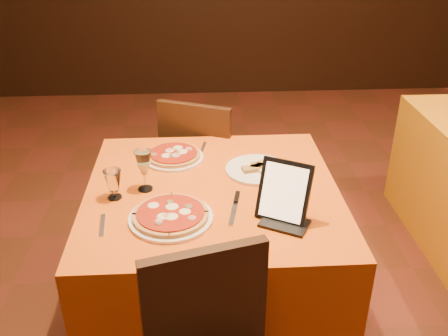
{
  "coord_description": "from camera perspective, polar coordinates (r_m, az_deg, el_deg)",
  "views": [
    {
      "loc": [
        -0.47,
        -1.75,
        1.85
      ],
      "look_at": [
        -0.35,
        0.11,
        0.86
      ],
      "focal_mm": 40.0,
      "sensor_mm": 36.0,
      "label": 1
    }
  ],
  "objects": [
    {
      "name": "wine_glass",
      "position": [
        2.15,
        -9.13,
        -0.26
      ],
      "size": [
        0.1,
        0.1,
        0.19
      ],
      "primitive_type": null,
      "rotation": [
        0.0,
        0.0,
        0.29
      ],
      "color": "#E9EE87",
      "rests_on": "main_table"
    },
    {
      "name": "knife",
      "position": [
        2.03,
        1.18,
        -4.74
      ],
      "size": [
        0.07,
        0.24,
        0.01
      ],
      "primitive_type": "cube",
      "rotation": [
        0.0,
        0.0,
        1.37
      ],
      "color": "silver",
      "rests_on": "main_table"
    },
    {
      "name": "water_glass",
      "position": [
        2.13,
        -12.53,
        -1.85
      ],
      "size": [
        0.09,
        0.09,
        0.13
      ],
      "primitive_type": null,
      "rotation": [
        0.0,
        0.0,
        -0.35
      ],
      "color": "silver",
      "rests_on": "main_table"
    },
    {
      "name": "fork_far",
      "position": [
        2.53,
        -2.42,
        2.29
      ],
      "size": [
        0.04,
        0.14,
        0.01
      ],
      "primitive_type": "cube",
      "rotation": [
        0.0,
        0.0,
        1.37
      ],
      "color": "#A7A8AE",
      "rests_on": "main_table"
    },
    {
      "name": "chair_main_far",
      "position": [
        3.01,
        -1.87,
        0.36
      ],
      "size": [
        0.48,
        0.48,
        0.91
      ],
      "primitive_type": null,
      "rotation": [
        0.0,
        0.0,
        2.74
      ],
      "color": "#2F200F",
      "rests_on": "floor"
    },
    {
      "name": "tablet",
      "position": [
        1.94,
        6.88,
        -2.68
      ],
      "size": [
        0.23,
        0.18,
        0.24
      ],
      "primitive_type": "cube",
      "rotation": [
        -0.35,
        0.0,
        -0.5
      ],
      "color": "black",
      "rests_on": "main_table"
    },
    {
      "name": "main_table",
      "position": [
        2.39,
        -1.24,
        -10.1
      ],
      "size": [
        1.1,
        1.1,
        0.75
      ],
      "primitive_type": "cube",
      "color": "#DD580E",
      "rests_on": "floor"
    },
    {
      "name": "floor",
      "position": [
        2.59,
        8.38,
        -18.11
      ],
      "size": [
        6.0,
        7.0,
        0.01
      ],
      "primitive_type": "cube",
      "color": "#5E2D19",
      "rests_on": "ground"
    },
    {
      "name": "cutlet_dish",
      "position": [
        2.32,
        3.84,
        -0.05
      ],
      "size": [
        0.3,
        0.3,
        0.03
      ],
      "rotation": [
        0.0,
        0.0,
        -0.3
      ],
      "color": "white",
      "rests_on": "main_table"
    },
    {
      "name": "fork_near",
      "position": [
        2.0,
        -13.73,
        -6.37
      ],
      "size": [
        0.03,
        0.15,
        0.01
      ],
      "primitive_type": "cube",
      "rotation": [
        0.0,
        0.0,
        1.67
      ],
      "color": "silver",
      "rests_on": "main_table"
    },
    {
      "name": "pizza_near",
      "position": [
        1.98,
        -6.11,
        -5.51
      ],
      "size": [
        0.33,
        0.33,
        0.03
      ],
      "rotation": [
        0.0,
        0.0,
        0.12
      ],
      "color": "white",
      "rests_on": "main_table"
    },
    {
      "name": "pizza_far",
      "position": [
        2.44,
        -5.78,
        1.35
      ],
      "size": [
        0.29,
        0.29,
        0.03
      ],
      "rotation": [
        0.0,
        0.0,
        0.31
      ],
      "color": "white",
      "rests_on": "main_table"
    }
  ]
}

